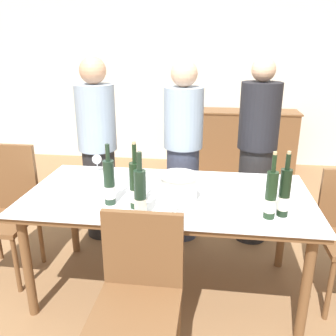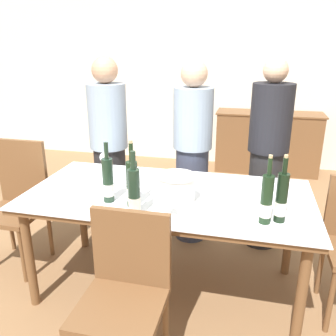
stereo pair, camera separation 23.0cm
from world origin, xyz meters
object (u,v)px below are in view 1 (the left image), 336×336
sideboard_cabinet (245,140)px  wine_bottle_2 (271,196)px  wine_glass_0 (97,160)px  chair_left_end (6,203)px  wine_glass_2 (175,201)px  wine_bottle_3 (109,183)px  wine_bottle_4 (135,186)px  dining_table (168,203)px  person_guest_left (183,154)px  wine_bottle_1 (284,194)px  wine_bottle_0 (140,195)px  wine_glass_1 (133,185)px  person_guest_right (256,155)px  chair_near_front (139,289)px  ice_bucket (178,187)px  person_host (98,152)px

sideboard_cabinet → wine_bottle_2: bearing=-92.1°
wine_glass_0 → chair_left_end: bearing=-158.5°
wine_glass_0 → wine_glass_2: bearing=-44.9°
wine_bottle_3 → wine_glass_2: bearing=-17.4°
wine_bottle_4 → dining_table: bearing=54.5°
person_guest_left → wine_glass_0: bearing=-145.9°
wine_bottle_1 → wine_glass_2: bearing=-170.5°
wine_bottle_0 → wine_bottle_3: (-0.23, 0.16, -0.00)m
sideboard_cabinet → wine_bottle_4: (-0.90, -3.01, 0.47)m
wine_glass_1 → person_guest_right: size_ratio=0.09×
chair_near_front → wine_bottle_1: bearing=32.3°
chair_near_front → dining_table: bearing=85.6°
ice_bucket → wine_glass_1: (-0.29, -0.02, 0.01)m
wine_bottle_2 → chair_near_front: (-0.67, -0.44, -0.35)m
sideboard_cabinet → dining_table: (-0.73, -2.78, 0.26)m
wine_bottle_1 → wine_glass_2: size_ratio=2.69×
person_host → person_guest_left: person_host is taller
wine_bottle_2 → wine_bottle_1: bearing=25.2°
sideboard_cabinet → chair_near_front: bearing=-102.7°
ice_bucket → wine_glass_2: (0.00, -0.23, 0.01)m
chair_near_front → wine_bottle_3: bearing=119.1°
wine_bottle_3 → wine_glass_1: (0.13, 0.07, -0.03)m
ice_bucket → chair_near_front: 0.69m
chair_near_front → person_guest_right: person_guest_right is taller
wine_glass_1 → chair_near_front: 0.68m
dining_table → wine_bottle_4: (-0.17, -0.23, 0.20)m
sideboard_cabinet → wine_glass_1: size_ratio=9.38×
ice_bucket → wine_bottle_1: (0.62, -0.12, 0.04)m
wine_bottle_1 → wine_glass_0: (-1.29, 0.58, -0.04)m
sideboard_cabinet → wine_bottle_0: size_ratio=3.56×
wine_glass_2 → wine_glass_1: bearing=144.8°
wine_bottle_0 → chair_left_end: 1.26m
chair_left_end → person_guest_right: person_guest_right is taller
dining_table → wine_bottle_0: size_ratio=4.79×
dining_table → ice_bucket: (0.08, -0.11, 0.16)m
wine_bottle_1 → wine_glass_1: 0.91m
wine_glass_2 → person_guest_left: bearing=92.8°
ice_bucket → wine_bottle_0: size_ratio=0.62×
wine_bottle_4 → person_guest_right: person_guest_right is taller
wine_glass_1 → dining_table: bearing=31.2°
wine_bottle_4 → chair_left_end: (-1.07, 0.33, -0.32)m
dining_table → wine_bottle_0: wine_bottle_0 is taller
sideboard_cabinet → person_guest_right: 2.02m
wine_bottle_2 → wine_glass_1: size_ratio=2.64×
sideboard_cabinet → ice_bucket: size_ratio=5.75×
wine_glass_2 → wine_bottle_4: bearing=158.3°
chair_left_end → person_guest_right: 2.03m
wine_bottle_3 → person_guest_left: bearing=69.3°
wine_bottle_1 → wine_glass_2: (-0.61, -0.10, -0.04)m
wine_glass_1 → wine_glass_2: (0.29, -0.21, -0.00)m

